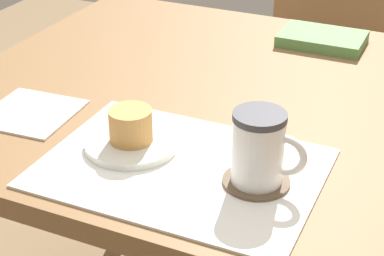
{
  "coord_description": "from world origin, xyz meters",
  "views": [
    {
      "loc": [
        0.32,
        -1.0,
        1.22
      ],
      "look_at": [
        -0.02,
        -0.23,
        0.75
      ],
      "focal_mm": 60.0,
      "sensor_mm": 36.0,
      "label": 1
    }
  ],
  "objects_px": {
    "dining_table": "(255,133)",
    "small_book": "(322,39)",
    "pastry_plate": "(132,143)",
    "coffee_mug": "(260,148)",
    "wooden_chair": "(327,53)",
    "pastry": "(131,125)"
  },
  "relations": [
    {
      "from": "dining_table",
      "to": "small_book",
      "type": "distance_m",
      "value": 0.33
    },
    {
      "from": "pastry_plate",
      "to": "small_book",
      "type": "distance_m",
      "value": 0.59
    },
    {
      "from": "coffee_mug",
      "to": "wooden_chair",
      "type": "bearing_deg",
      "value": 97.27
    },
    {
      "from": "pastry_plate",
      "to": "small_book",
      "type": "relative_size",
      "value": 0.82
    },
    {
      "from": "dining_table",
      "to": "wooden_chair",
      "type": "relative_size",
      "value": 1.26
    },
    {
      "from": "dining_table",
      "to": "wooden_chair",
      "type": "height_order",
      "value": "wooden_chair"
    },
    {
      "from": "pastry_plate",
      "to": "coffee_mug",
      "type": "bearing_deg",
      "value": -4.16
    },
    {
      "from": "small_book",
      "to": "pastry_plate",
      "type": "bearing_deg",
      "value": -105.84
    },
    {
      "from": "wooden_chair",
      "to": "small_book",
      "type": "xyz_separation_m",
      "value": [
        0.08,
        -0.44,
        0.21
      ]
    },
    {
      "from": "dining_table",
      "to": "small_book",
      "type": "relative_size",
      "value": 6.32
    },
    {
      "from": "dining_table",
      "to": "coffee_mug",
      "type": "height_order",
      "value": "coffee_mug"
    },
    {
      "from": "pastry_plate",
      "to": "pastry",
      "type": "distance_m",
      "value": 0.03
    },
    {
      "from": "small_book",
      "to": "wooden_chair",
      "type": "bearing_deg",
      "value": 99.86
    },
    {
      "from": "pastry_plate",
      "to": "small_book",
      "type": "bearing_deg",
      "value": 74.08
    },
    {
      "from": "dining_table",
      "to": "small_book",
      "type": "xyz_separation_m",
      "value": [
        0.04,
        0.32,
        0.08
      ]
    },
    {
      "from": "wooden_chair",
      "to": "coffee_mug",
      "type": "bearing_deg",
      "value": 93.41
    },
    {
      "from": "dining_table",
      "to": "wooden_chair",
      "type": "distance_m",
      "value": 0.77
    },
    {
      "from": "coffee_mug",
      "to": "pastry_plate",
      "type": "bearing_deg",
      "value": 175.84
    },
    {
      "from": "dining_table",
      "to": "small_book",
      "type": "height_order",
      "value": "small_book"
    },
    {
      "from": "pastry",
      "to": "coffee_mug",
      "type": "relative_size",
      "value": 0.63
    },
    {
      "from": "pastry",
      "to": "coffee_mug",
      "type": "height_order",
      "value": "coffee_mug"
    },
    {
      "from": "pastry",
      "to": "pastry_plate",
      "type": "bearing_deg",
      "value": 0.0
    }
  ]
}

